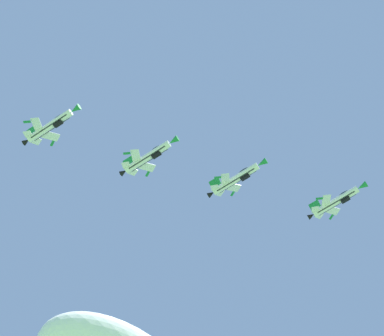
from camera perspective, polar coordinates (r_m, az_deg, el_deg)
fighter_jet_lead at (r=160.98m, az=12.45°, el=-2.81°), size 8.99×15.65×5.55m
fighter_jet_left_wing at (r=153.00m, az=3.90°, el=-0.90°), size 8.28×15.65×6.60m
fighter_jet_right_wing at (r=151.73m, az=-3.79°, el=1.01°), size 8.87×15.65×5.75m
fighter_jet_left_outer at (r=153.93m, az=-12.14°, el=3.64°), size 8.76×15.65×5.92m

